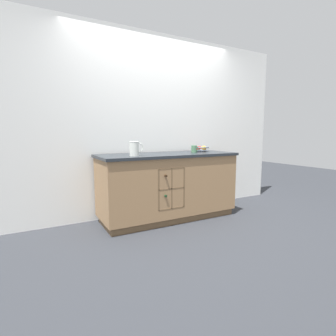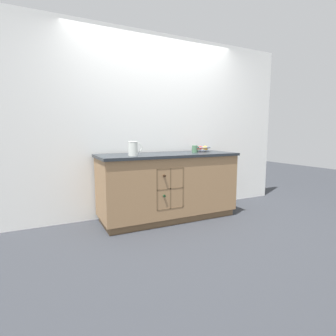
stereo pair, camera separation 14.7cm
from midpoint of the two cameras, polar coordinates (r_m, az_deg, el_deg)
ground_plane at (r=3.68m, az=1.17°, el=-10.77°), size 14.00×14.00×0.00m
back_wall at (r=3.85m, az=-1.51°, el=9.30°), size 4.40×0.06×2.55m
kitchen_island at (r=3.56m, az=1.18°, el=-3.87°), size 1.87×0.70×0.89m
fruit_bowl at (r=3.93m, az=8.58°, el=4.20°), size 0.23×0.23×0.09m
white_pitcher at (r=3.15m, az=-6.23°, el=4.30°), size 0.18×0.12×0.17m
ceramic_mug at (r=3.71m, az=7.06°, el=4.13°), size 0.12×0.08×0.10m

